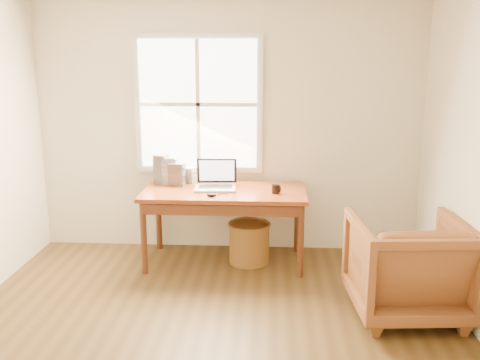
# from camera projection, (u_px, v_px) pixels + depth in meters

# --- Properties ---
(room_shell) EXTENTS (4.04, 4.54, 2.64)m
(room_shell) POSITION_uv_depth(u_px,v_px,m) (199.00, 168.00, 3.53)
(room_shell) COLOR #533C1C
(room_shell) RESTS_ON ground
(desk) EXTENTS (1.60, 0.80, 0.04)m
(desk) POSITION_uv_depth(u_px,v_px,m) (224.00, 192.00, 5.26)
(desk) COLOR brown
(desk) RESTS_ON room_shell
(armchair) EXTENTS (0.93, 0.96, 0.81)m
(armchair) POSITION_uv_depth(u_px,v_px,m) (407.00, 267.00, 4.25)
(armchair) COLOR brown
(armchair) RESTS_ON room_shell
(wicker_stool) EXTENTS (0.52, 0.52, 0.40)m
(wicker_stool) POSITION_uv_depth(u_px,v_px,m) (249.00, 243.00, 5.37)
(wicker_stool) COLOR brown
(wicker_stool) RESTS_ON room_shell
(laptop) EXTENTS (0.40, 0.41, 0.28)m
(laptop) POSITION_uv_depth(u_px,v_px,m) (215.00, 176.00, 5.24)
(laptop) COLOR #ADB1B4
(laptop) RESTS_ON desk
(mouse) EXTENTS (0.10, 0.07, 0.03)m
(mouse) POSITION_uv_depth(u_px,v_px,m) (212.00, 195.00, 5.01)
(mouse) COLOR black
(mouse) RESTS_ON desk
(coffee_mug) EXTENTS (0.10, 0.10, 0.09)m
(coffee_mug) POSITION_uv_depth(u_px,v_px,m) (276.00, 189.00, 5.12)
(coffee_mug) COLOR black
(coffee_mug) RESTS_ON desk
(cd_stack_a) EXTENTS (0.15, 0.13, 0.28)m
(cd_stack_a) POSITION_uv_depth(u_px,v_px,m) (170.00, 171.00, 5.46)
(cd_stack_a) COLOR silver
(cd_stack_a) RESTS_ON desk
(cd_stack_b) EXTENTS (0.16, 0.15, 0.23)m
(cd_stack_b) POSITION_uv_depth(u_px,v_px,m) (177.00, 174.00, 5.42)
(cd_stack_b) COLOR #28282D
(cd_stack_b) RESTS_ON desk
(cd_stack_c) EXTENTS (0.17, 0.16, 0.30)m
(cd_stack_c) POSITION_uv_depth(u_px,v_px,m) (162.00, 169.00, 5.48)
(cd_stack_c) COLOR gray
(cd_stack_c) RESTS_ON desk
(cd_stack_d) EXTENTS (0.16, 0.15, 0.16)m
(cd_stack_d) POSITION_uv_depth(u_px,v_px,m) (189.00, 175.00, 5.54)
(cd_stack_d) COLOR silver
(cd_stack_d) RESTS_ON desk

